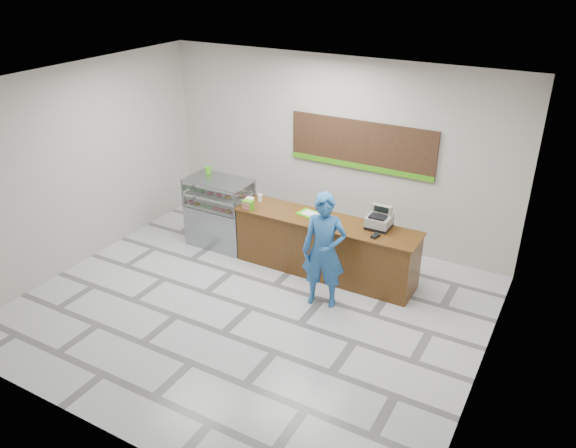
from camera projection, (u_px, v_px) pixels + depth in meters
The scene contains 16 objects.
floor at pixel (251, 308), 8.96m from camera, with size 7.00×7.00×0.00m, color silver.
back_wall at pixel (334, 150), 10.54m from camera, with size 7.00×7.00×0.00m, color #B9B4AA.
ceiling at pixel (243, 88), 7.42m from camera, with size 7.00×7.00×0.00m, color silver.
sales_counter at pixel (325, 247), 9.71m from camera, with size 3.26×0.76×1.03m.
display_case at pixel (220, 212), 10.61m from camera, with size 1.22×0.72×1.33m.
menu_board at pixel (361, 146), 10.19m from camera, with size 2.80×0.06×0.90m.
cash_register at pixel (379, 220), 9.17m from camera, with size 0.38×0.40×0.36m.
card_terminal at pixel (375, 236), 8.92m from camera, with size 0.09×0.17×0.04m, color black.
serving_tray at pixel (309, 214), 9.68m from camera, with size 0.44×0.36×0.02m.
napkin_box at pixel (249, 201), 10.07m from camera, with size 0.13×0.13×0.11m, color white.
straw_cup at pixel (260, 198), 10.17m from camera, with size 0.09×0.09×0.13m, color silver.
promo_box at pixel (248, 205), 9.84m from camera, with size 0.19×0.12×0.17m, color #439B15.
donut_decal at pixel (326, 224), 9.34m from camera, with size 0.15×0.15×0.00m, color #D5516B.
green_cup_left at pixel (208, 170), 10.58m from camera, with size 0.09×0.09×0.14m, color #439B15.
green_cup_right at pixel (209, 170), 10.59m from camera, with size 0.08×0.08×0.13m, color #439B15.
customer at pixel (324, 251), 8.68m from camera, with size 0.69×0.45×1.90m, color #265C9A.
Camera 1 is at (4.16, -6.21, 5.15)m, focal length 35.00 mm.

